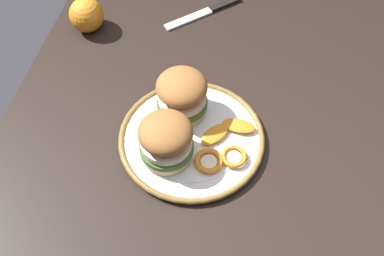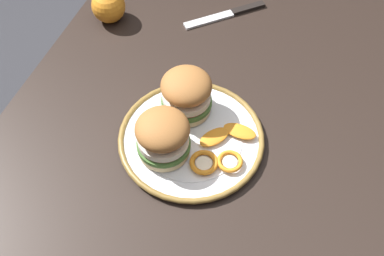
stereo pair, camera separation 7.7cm
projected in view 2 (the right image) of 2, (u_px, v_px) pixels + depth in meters
dining_table at (214, 174)px, 1.05m from camera, size 1.24×0.93×0.77m
dinner_plate at (192, 137)px, 0.97m from camera, size 0.30×0.30×0.02m
sandwich_half_left at (163, 136)px, 0.90m from camera, size 0.11×0.11×0.10m
sandwich_half_right at (186, 93)px, 0.96m from camera, size 0.13×0.13×0.10m
orange_peel_curled at (230, 161)px, 0.92m from camera, size 0.06×0.06×0.01m
orange_peel_strip_long at (240, 131)px, 0.96m from camera, size 0.04×0.07×0.01m
orange_peel_strip_short at (214, 137)px, 0.95m from camera, size 0.08×0.07×0.01m
orange_peel_small_curl at (204, 163)px, 0.92m from camera, size 0.07×0.07×0.01m
whole_orange at (108, 6)px, 1.16m from camera, size 0.08×0.08×0.08m
table_knife at (231, 14)px, 1.20m from camera, size 0.16×0.18×0.01m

